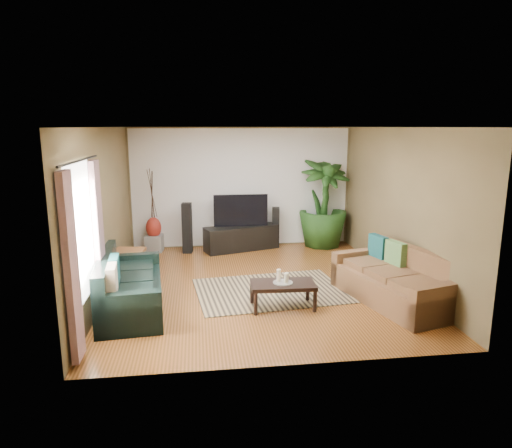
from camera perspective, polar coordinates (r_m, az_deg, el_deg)
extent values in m
plane|color=#985427|center=(8.03, 0.19, -7.65)|extent=(5.50, 5.50, 0.00)
plane|color=white|center=(7.55, 0.20, 12.01)|extent=(5.50, 5.50, 0.00)
plane|color=brown|center=(10.38, -1.83, 4.55)|extent=(5.00, 0.00, 5.00)
plane|color=brown|center=(5.03, 4.37, -3.64)|extent=(5.00, 0.00, 5.00)
plane|color=brown|center=(7.76, -18.45, 1.36)|extent=(0.00, 5.50, 5.50)
plane|color=brown|center=(8.38, 17.41, 2.19)|extent=(0.00, 5.50, 5.50)
plane|color=white|center=(10.37, -1.82, 4.54)|extent=(4.90, 0.00, 4.90)
plane|color=white|center=(6.21, -21.01, -0.92)|extent=(0.00, 1.80, 1.80)
cube|color=gray|center=(5.55, -22.08, -5.14)|extent=(0.08, 0.35, 2.20)
cube|color=gray|center=(6.97, -19.06, -1.53)|extent=(0.08, 0.35, 2.20)
cylinder|color=black|center=(6.07, -21.19, 7.40)|extent=(0.03, 1.90, 0.03)
cube|color=black|center=(7.15, -15.39, -7.00)|extent=(1.07, 2.13, 0.85)
cube|color=brown|center=(7.48, 16.75, -6.24)|extent=(1.46, 2.27, 0.85)
cube|color=tan|center=(7.76, 1.82, -8.30)|extent=(2.63, 2.00, 0.01)
cube|color=black|center=(7.03, 3.36, -8.88)|extent=(0.99, 0.57, 0.40)
cylinder|color=gray|center=(6.96, 3.38, -7.30)|extent=(0.30, 0.30, 0.01)
cylinder|color=white|center=(6.94, 2.85, -6.44)|extent=(0.06, 0.06, 0.19)
cylinder|color=#EEE9C8|center=(6.90, 3.78, -6.76)|extent=(0.06, 0.06, 0.15)
cylinder|color=beige|center=(7.00, 3.86, -6.58)|extent=(0.06, 0.06, 0.12)
cube|color=black|center=(10.20, -1.89, -1.75)|extent=(1.70, 0.96, 0.54)
cube|color=black|center=(10.09, -1.93, 1.72)|extent=(1.19, 0.07, 0.71)
cube|color=black|center=(10.02, -8.61, -0.50)|extent=(0.23, 0.24, 1.10)
cube|color=black|center=(10.39, 2.47, -0.42)|extent=(0.19, 0.21, 0.92)
imported|color=#1E4416|center=(10.51, 8.40, 2.63)|extent=(1.32, 1.32, 2.01)
cylinder|color=black|center=(10.68, 8.26, -1.94)|extent=(0.37, 0.37, 0.29)
cube|color=gray|center=(10.35, -12.59, -2.35)|extent=(0.40, 0.40, 0.36)
ellipsoid|color=maroon|center=(10.27, -12.68, -0.46)|extent=(0.33, 0.33, 0.47)
cube|color=brown|center=(8.51, -15.60, -4.99)|extent=(0.60, 0.60, 0.55)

